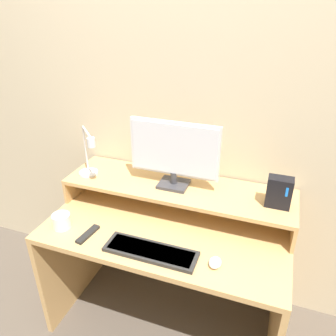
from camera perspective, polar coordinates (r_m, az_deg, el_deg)
wall_back at (r=1.89m, az=3.93°, el=9.92°), size 6.00×0.05×2.50m
desk at (r=1.93m, az=-0.14°, el=-14.66°), size 1.30×0.71×0.72m
monitor_shelf at (r=1.86m, az=1.66°, el=-3.63°), size 1.30×0.36×0.16m
monitor at (r=1.76m, az=1.06°, el=2.70°), size 0.50×0.14×0.38m
desk_lamp at (r=1.92m, az=-13.63°, el=1.64°), size 0.21×0.21×0.31m
router_dock at (r=1.73m, az=18.78°, el=-4.01°), size 0.12×0.08×0.16m
keyboard at (r=1.63m, az=-3.07°, el=-14.27°), size 0.46×0.14×0.02m
mouse at (r=1.58m, az=8.21°, el=-15.97°), size 0.06×0.08×0.04m
remote_control at (r=1.78m, az=-13.78°, el=-11.13°), size 0.06×0.16×0.02m
mug at (r=1.86m, az=-18.04°, el=-8.76°), size 0.10×0.10×0.08m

